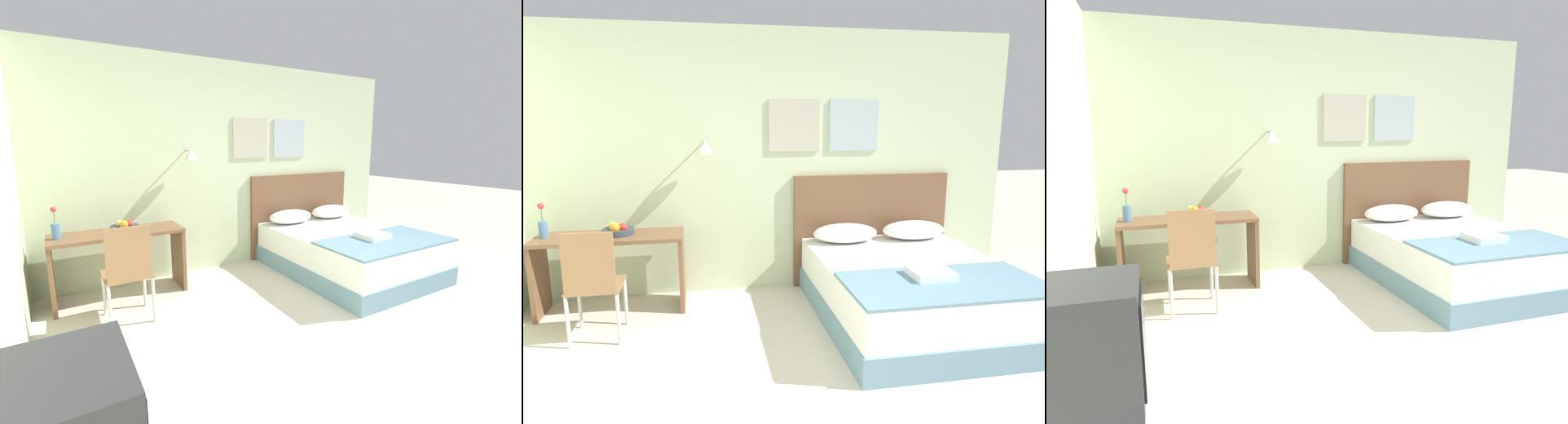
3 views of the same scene
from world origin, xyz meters
TOP-DOWN VIEW (x-y plane):
  - ground_plane at (0.00, 0.00)m, footprint 24.00×24.00m
  - wall_back at (0.01, 2.64)m, footprint 5.36×0.31m
  - bed at (1.20, 1.56)m, footprint 1.58×1.98m
  - headboard at (1.20, 2.58)m, footprint 1.70×0.06m
  - pillow_left at (0.83, 2.31)m, footprint 0.66×0.37m
  - pillow_right at (1.57, 2.31)m, footprint 0.66×0.37m
  - throw_blanket at (1.20, 0.98)m, footprint 1.53×0.79m
  - folded_towel_near_foot at (1.14, 1.12)m, footprint 0.31×0.30m
  - desk at (-1.44, 2.27)m, footprint 1.31×0.49m
  - desk_chair at (-1.47, 1.62)m, footprint 0.42×0.42m
  - fruit_bowl at (-1.37, 2.28)m, footprint 0.29×0.29m
  - flower_vase at (-2.00, 2.26)m, footprint 0.08×0.08m

SIDE VIEW (x-z plane):
  - ground_plane at x=0.00m, z-range 0.00..0.00m
  - bed at x=1.20m, z-range 0.00..0.53m
  - desk at x=-1.44m, z-range 0.15..0.88m
  - desk_chair at x=-1.47m, z-range 0.07..1.00m
  - throw_blanket at x=1.20m, z-range 0.54..0.56m
  - folded_towel_near_foot at x=1.14m, z-range 0.56..0.62m
  - headboard at x=1.20m, z-range 0.00..1.19m
  - pillow_left at x=0.83m, z-range 0.54..0.72m
  - pillow_right at x=1.57m, z-range 0.54..0.72m
  - fruit_bowl at x=-1.37m, z-range 0.70..0.82m
  - flower_vase at x=-2.00m, z-range 0.67..0.99m
  - wall_back at x=0.01m, z-range 0.01..2.66m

